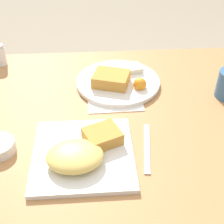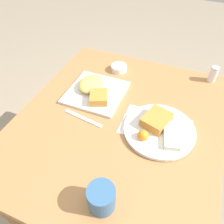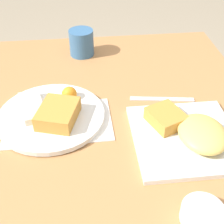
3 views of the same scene
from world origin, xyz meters
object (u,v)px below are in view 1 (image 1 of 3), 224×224
object	(u,v)px
butter_knife	(147,147)
plate_oval_far	(118,80)
plate_square_near	(83,152)
salt_shaker	(0,56)

from	to	relation	value
butter_knife	plate_oval_far	bearing A→B (deg)	17.40
plate_square_near	salt_shaker	size ratio (longest dim) A/B	3.22
plate_square_near	salt_shaker	world-z (taller)	salt_shaker
plate_square_near	salt_shaker	xyz separation A→B (m)	(-0.32, 0.52, 0.01)
plate_square_near	salt_shaker	distance (m)	0.61
plate_oval_far	salt_shaker	world-z (taller)	salt_shaker
plate_square_near	plate_oval_far	xyz separation A→B (m)	(0.12, 0.35, -0.00)
plate_oval_far	salt_shaker	xyz separation A→B (m)	(-0.44, 0.17, 0.02)
butter_knife	plate_square_near	bearing A→B (deg)	106.81
plate_oval_far	butter_knife	xyz separation A→B (m)	(0.05, -0.32, -0.02)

